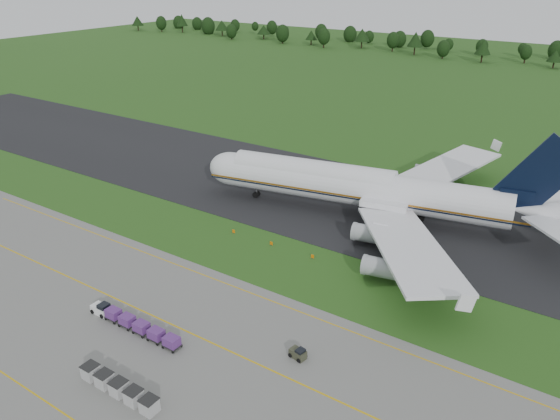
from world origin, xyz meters
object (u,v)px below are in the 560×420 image
Objects in this scene: aircraft at (366,188)px; uld_row at (119,388)px; utility_cart at (298,354)px; edge_markers at (271,243)px; baggage_train at (133,323)px.

aircraft is 6.20× the size of uld_row.
utility_cart is 29.56m from edge_markers.
edge_markers is (1.81, 29.56, -0.65)m from baggage_train.
baggage_train is at bearing 130.46° from uld_row.
aircraft is at bearing 105.04° from utility_cart.
baggage_train is 29.62m from edge_markers.
uld_row is (-13.36, -16.36, 0.33)m from utility_cart.
edge_markers is at bearing 130.88° from utility_cart.
baggage_train is 7.19× the size of utility_cart.
edge_markers is at bearing -111.92° from aircraft.
aircraft is at bearing 68.08° from edge_markers.
baggage_train is 12.02m from uld_row.
baggage_train is 1.39× the size of uld_row.
utility_cart is at bearing 18.81° from baggage_train.
utility_cart is (11.35, -42.23, -5.03)m from aircraft.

